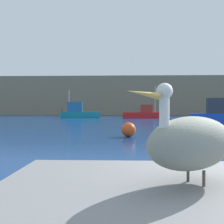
% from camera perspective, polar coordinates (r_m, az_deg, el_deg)
% --- Properties ---
extents(hillside_backdrop, '(140.00, 16.20, 9.82)m').
position_cam_1_polar(hillside_backdrop, '(66.42, 3.47, 3.62)').
color(hillside_backdrop, '#7F755B').
rests_on(hillside_backdrop, ground).
extents(pier_dock, '(3.95, 2.21, 0.64)m').
position_cam_1_polar(pier_dock, '(2.69, 18.78, -22.89)').
color(pier_dock, gray).
rests_on(pier_dock, ground).
extents(pelican, '(1.31, 1.11, 0.99)m').
position_cam_1_polar(pelican, '(2.48, 18.70, -6.91)').
color(pelican, gray).
rests_on(pelican, pier_dock).
extents(fishing_boat_blue, '(5.17, 2.53, 4.58)m').
position_cam_1_polar(fishing_boat_blue, '(26.86, 23.81, -0.51)').
color(fishing_boat_blue, blue).
rests_on(fishing_boat_blue, ground).
extents(fishing_boat_red, '(6.55, 2.23, 5.27)m').
position_cam_1_polar(fishing_boat_red, '(38.64, 7.72, -0.41)').
color(fishing_boat_red, red).
rests_on(fishing_boat_red, ground).
extents(fishing_boat_teal, '(6.63, 2.51, 4.67)m').
position_cam_1_polar(fishing_boat_teal, '(40.40, -8.05, -0.07)').
color(fishing_boat_teal, teal).
rests_on(fishing_boat_teal, ground).
extents(mooring_buoy, '(0.74, 0.74, 0.74)m').
position_cam_1_polar(mooring_buoy, '(12.11, 4.02, -4.26)').
color(mooring_buoy, '#E54C19').
rests_on(mooring_buoy, ground).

